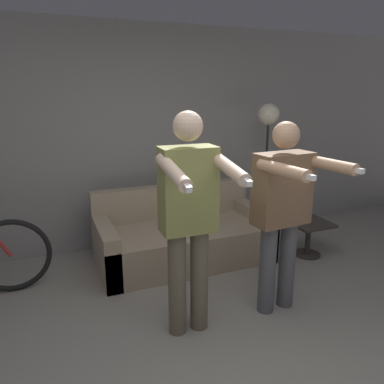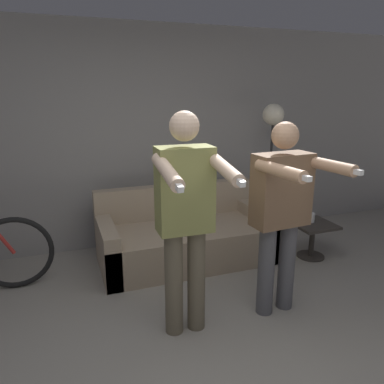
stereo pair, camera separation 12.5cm
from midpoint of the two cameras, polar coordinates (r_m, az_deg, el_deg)
wall_back at (r=4.52m, az=-8.00°, el=8.04°), size 10.00×0.05×2.60m
couch at (r=4.22m, az=-0.21°, el=-6.99°), size 1.89×0.90×0.79m
person_left at (r=2.74m, az=0.32°, el=-3.20°), size 0.49×0.68×1.73m
person_right at (r=3.13m, az=14.67°, el=-2.20°), size 0.58×0.71×1.63m
cat at (r=4.38m, az=-0.30°, el=2.23°), size 0.41×0.15×0.17m
floor_lamp at (r=4.61m, az=12.93°, el=9.25°), size 0.26×0.26×1.71m
side_table at (r=4.50m, az=18.65°, el=-5.90°), size 0.44×0.44×0.41m
cup at (r=4.48m, az=18.45°, el=-3.70°), size 0.08×0.08×0.11m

